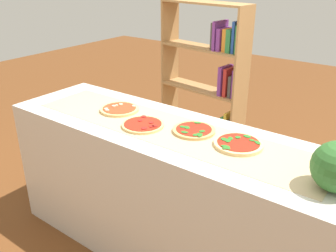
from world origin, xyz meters
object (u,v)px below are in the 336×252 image
object	(u,v)px
bookshelf	(212,96)
pizza_pepperoni_1	(143,125)
pizza_mushroom_0	(119,109)
pizza_spinach_3	(238,144)
pizza_spinach_2	(194,130)

from	to	relation	value
bookshelf	pizza_pepperoni_1	bearing A→B (deg)	-79.59
pizza_mushroom_0	pizza_spinach_3	xyz separation A→B (m)	(0.89, 0.00, 0.00)
pizza_mushroom_0	pizza_spinach_2	size ratio (longest dim) A/B	1.03
pizza_pepperoni_1	pizza_spinach_2	distance (m)	0.32
pizza_pepperoni_1	pizza_spinach_2	world-z (taller)	pizza_spinach_2
pizza_mushroom_0	bookshelf	world-z (taller)	bookshelf
pizza_mushroom_0	pizza_spinach_2	distance (m)	0.59
pizza_spinach_2	pizza_mushroom_0	bearing A→B (deg)	-178.71
pizza_spinach_3	bookshelf	world-z (taller)	bookshelf
pizza_spinach_2	bookshelf	distance (m)	1.26
pizza_mushroom_0	pizza_spinach_3	distance (m)	0.89
pizza_mushroom_0	pizza_pepperoni_1	size ratio (longest dim) A/B	1.00
pizza_pepperoni_1	pizza_spinach_3	distance (m)	0.60
pizza_pepperoni_1	bookshelf	world-z (taller)	bookshelf
pizza_spinach_3	bookshelf	distance (m)	1.42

